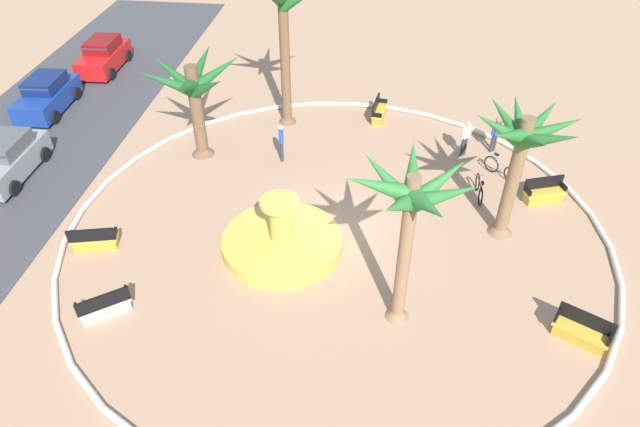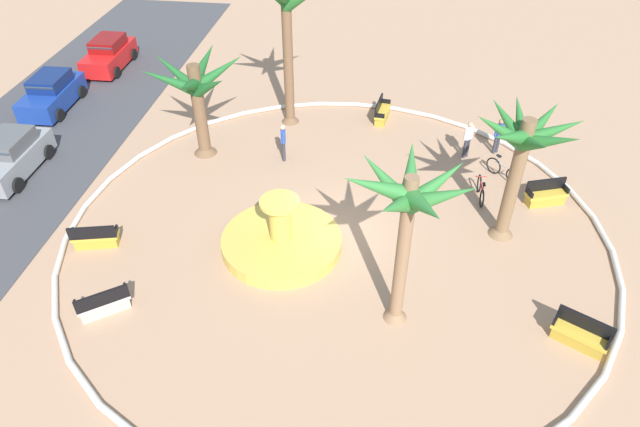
# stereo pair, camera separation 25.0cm
# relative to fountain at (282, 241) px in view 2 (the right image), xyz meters

# --- Properties ---
(ground_plane) EXTENTS (80.00, 80.00, 0.00)m
(ground_plane) POSITION_rel_fountain_xyz_m (1.18, -1.79, -0.30)
(ground_plane) COLOR tan
(plaza_curb) EXTENTS (19.63, 19.63, 0.20)m
(plaza_curb) POSITION_rel_fountain_xyz_m (1.18, -1.79, -0.20)
(plaza_curb) COLOR silver
(plaza_curb) RESTS_ON ground
(fountain) EXTENTS (4.23, 4.23, 2.05)m
(fountain) POSITION_rel_fountain_xyz_m (0.00, 0.00, 0.00)
(fountain) COLOR gold
(fountain) RESTS_ON ground
(palm_tree_near_fountain) EXTENTS (4.50, 4.03, 4.35)m
(palm_tree_near_fountain) POSITION_rel_fountain_xyz_m (5.69, 4.48, 2.72)
(palm_tree_near_fountain) COLOR brown
(palm_tree_near_fountain) RESTS_ON ground
(palm_tree_by_curb) EXTENTS (3.58, 3.60, 5.53)m
(palm_tree_by_curb) POSITION_rel_fountain_xyz_m (-2.74, -4.05, 3.98)
(palm_tree_by_curb) COLOR #8E6B4C
(palm_tree_by_curb) RESTS_ON ground
(palm_tree_mid_plaza) EXTENTS (4.31, 4.23, 6.86)m
(palm_tree_mid_plaza) POSITION_rel_fountain_xyz_m (8.91, 1.24, 4.86)
(palm_tree_mid_plaza) COLOR brown
(palm_tree_mid_plaza) RESTS_ON ground
(palm_tree_far_side) EXTENTS (3.56, 3.58, 4.97)m
(palm_tree_far_side) POSITION_rel_fountain_xyz_m (1.76, -7.77, 3.39)
(palm_tree_far_side) COLOR brown
(palm_tree_far_side) RESTS_ON ground
(bench_east) EXTENTS (1.66, 0.74, 1.00)m
(bench_east) POSITION_rel_fountain_xyz_m (9.67, -3.08, 0.05)
(bench_east) COLOR gold
(bench_east) RESTS_ON ground
(bench_west) EXTENTS (1.22, 1.64, 1.00)m
(bench_west) POSITION_rel_fountain_xyz_m (-3.05, -9.40, 0.05)
(bench_west) COLOR gold
(bench_west) RESTS_ON ground
(bench_north) EXTENTS (1.34, 1.59, 1.00)m
(bench_north) POSITION_rel_fountain_xyz_m (-3.69, 4.88, 0.05)
(bench_north) COLOR beige
(bench_north) RESTS_ON ground
(bench_southeast) EXTENTS (0.99, 1.68, 1.00)m
(bench_southeast) POSITION_rel_fountain_xyz_m (3.86, -9.66, 0.05)
(bench_southeast) COLOR gold
(bench_southeast) RESTS_ON ground
(bench_southwest) EXTENTS (0.85, 1.67, 1.00)m
(bench_southwest) POSITION_rel_fountain_xyz_m (-0.78, 6.50, 0.05)
(bench_southwest) COLOR gold
(bench_southwest) RESTS_ON ground
(bicycle_red_frame) EXTENTS (1.72, 0.44, 0.94)m
(bicycle_red_frame) POSITION_rel_fountain_xyz_m (3.85, -7.19, 0.08)
(bicycle_red_frame) COLOR black
(bicycle_red_frame) RESTS_ON ground
(bicycle_by_lamppost) EXTENTS (1.25, 1.26, 0.94)m
(bicycle_by_lamppost) POSITION_rel_fountain_xyz_m (5.38, -8.24, 0.08)
(bicycle_by_lamppost) COLOR black
(bicycle_by_lamppost) RESTS_ON ground
(person_cyclist_helmet) EXTENTS (0.38, 0.42, 1.64)m
(person_cyclist_helmet) POSITION_rel_fountain_xyz_m (7.38, -8.17, 0.62)
(person_cyclist_helmet) COLOR #33333D
(person_cyclist_helmet) RESTS_ON ground
(person_cyclist_photo) EXTENTS (0.40, 0.40, 1.70)m
(person_cyclist_photo) POSITION_rel_fountain_xyz_m (6.84, -6.83, 0.66)
(person_cyclist_photo) COLOR #33333D
(person_cyclist_photo) RESTS_ON ground
(person_pedestrian_stroll) EXTENTS (0.52, 0.25, 1.70)m
(person_pedestrian_stroll) POSITION_rel_fountain_xyz_m (5.59, 0.94, 0.65)
(person_pedestrian_stroll) COLOR #33333D
(person_pedestrian_stroll) RESTS_ON ground
(parked_car_second) EXTENTS (4.02, 1.95, 1.67)m
(parked_car_second) POSITION_rel_fountain_xyz_m (3.15, 11.89, 0.48)
(parked_car_second) COLOR gray
(parked_car_second) RESTS_ON ground
(parked_car_third) EXTENTS (4.06, 2.03, 1.67)m
(parked_car_third) POSITION_rel_fountain_xyz_m (8.75, 13.07, 0.48)
(parked_car_third) COLOR navy
(parked_car_third) RESTS_ON ground
(parked_car_rightmost) EXTENTS (4.03, 1.98, 1.67)m
(parked_car_rightmost) POSITION_rel_fountain_xyz_m (13.68, 12.32, 0.48)
(parked_car_rightmost) COLOR red
(parked_car_rightmost) RESTS_ON ground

